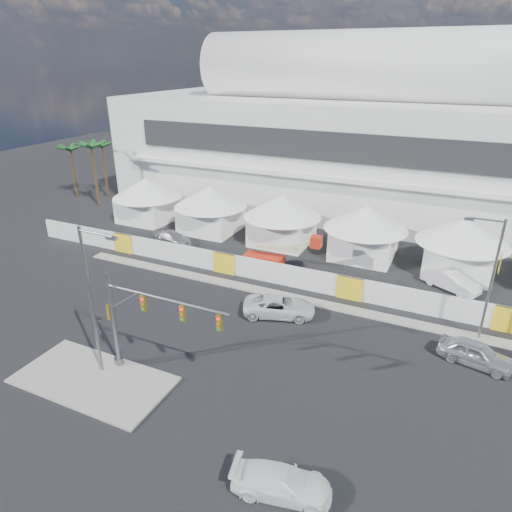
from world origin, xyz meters
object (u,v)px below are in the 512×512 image
at_px(pickup_near, 282,482).
at_px(traffic_mast, 138,322).
at_px(pickup_curb, 279,306).
at_px(boom_lift, 270,258).
at_px(sedan_silver, 476,353).
at_px(streetlight_curb, 490,272).
at_px(lot_car_a, 451,281).
at_px(streetlight_median, 93,293).
at_px(lot_car_c, 173,238).

bearing_deg(pickup_near, traffic_mast, 56.77).
relative_size(pickup_curb, pickup_near, 1.20).
relative_size(pickup_curb, boom_lift, 0.74).
relative_size(sedan_silver, streetlight_curb, 0.51).
bearing_deg(streetlight_curb, lot_car_a, 106.66).
bearing_deg(streetlight_curb, streetlight_median, -146.30).
xyz_separation_m(lot_car_a, streetlight_median, (-19.55, -22.00, 5.03)).
xyz_separation_m(sedan_silver, traffic_mast, (-19.47, -10.17, 3.08)).
relative_size(pickup_curb, lot_car_c, 1.24).
height_order(sedan_silver, streetlight_curb, streetlight_curb).
relative_size(streetlight_median, boom_lift, 1.30).
bearing_deg(lot_car_a, boom_lift, 126.76).
bearing_deg(boom_lift, lot_car_c, 169.98).
height_order(pickup_near, traffic_mast, traffic_mast).
relative_size(sedan_silver, pickup_curb, 0.84).
height_order(lot_car_a, streetlight_median, streetlight_median).
relative_size(lot_car_a, streetlight_median, 0.50).
bearing_deg(traffic_mast, pickup_near, -21.38).
distance_m(pickup_near, traffic_mast, 12.73).
height_order(lot_car_a, lot_car_c, lot_car_a).
relative_size(sedan_silver, pickup_near, 1.00).
distance_m(streetlight_curb, boom_lift, 19.55).
bearing_deg(lot_car_a, traffic_mast, 168.11).
xyz_separation_m(pickup_curb, lot_car_c, (-16.38, 9.16, -0.12)).
xyz_separation_m(lot_car_a, lot_car_c, (-28.41, -1.37, -0.16)).
height_order(sedan_silver, lot_car_a, lot_car_a).
bearing_deg(lot_car_c, streetlight_curb, -89.57).
distance_m(pickup_curb, traffic_mast, 12.09).
bearing_deg(streetlight_median, pickup_near, -14.14).
relative_size(sedan_silver, lot_car_c, 1.04).
relative_size(pickup_near, boom_lift, 0.62).
bearing_deg(lot_car_c, pickup_near, -125.11).
distance_m(traffic_mast, streetlight_curb, 23.76).
bearing_deg(boom_lift, pickup_near, -69.67).
relative_size(lot_car_c, streetlight_median, 0.46).
bearing_deg(streetlight_median, streetlight_curb, 33.70).
bearing_deg(streetlight_median, pickup_curb, 56.78).
distance_m(pickup_near, streetlight_curb, 20.24).
relative_size(pickup_near, lot_car_a, 0.95).
height_order(pickup_curb, traffic_mast, traffic_mast).
distance_m(streetlight_median, streetlight_curb, 26.19).
bearing_deg(lot_car_a, lot_car_c, 120.33).
bearing_deg(pickup_near, boom_lift, 12.66).
relative_size(traffic_mast, streetlight_curb, 0.95).
bearing_deg(pickup_near, streetlight_curb, -35.88).
bearing_deg(boom_lift, sedan_silver, -28.13).
height_order(pickup_curb, boom_lift, boom_lift).
distance_m(sedan_silver, boom_lift, 20.14).
height_order(pickup_curb, pickup_near, pickup_curb).
relative_size(sedan_silver, traffic_mast, 0.54).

